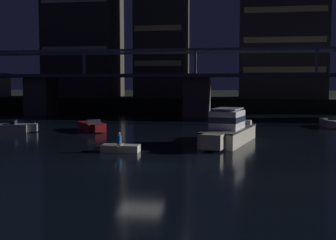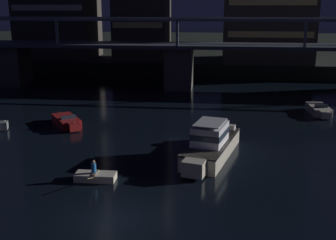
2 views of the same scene
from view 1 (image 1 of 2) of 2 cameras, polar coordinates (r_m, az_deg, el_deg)
ground_plane at (r=24.36m, az=-3.67°, el=-6.26°), size 400.00×400.00×0.00m
far_riverbank at (r=108.58m, az=6.07°, el=3.04°), size 240.00×80.00×2.20m
river_bridge at (r=60.62m, az=3.91°, el=4.42°), size 99.78×6.40×9.38m
tower_west_tall at (r=76.73m, az=-0.76°, el=14.01°), size 8.54×9.34×29.45m
tower_central at (r=75.36m, az=14.85°, el=11.76°), size 13.57×12.17×23.57m
cabin_cruiser_near_left at (r=33.72m, az=8.03°, el=-1.35°), size 4.53×9.37×2.79m
speedboat_near_center at (r=43.13m, az=-10.11°, el=-0.85°), size 3.93×4.72×1.16m
speedboat_mid_left at (r=49.33m, az=21.16°, el=-0.38°), size 2.00×5.22×1.16m
speedboat_mid_center at (r=43.53m, az=-20.51°, el=-1.04°), size 5.14×2.94×1.16m
dinghy_with_paddler at (r=29.69m, az=-6.37°, el=-3.70°), size 2.62×2.38×1.36m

